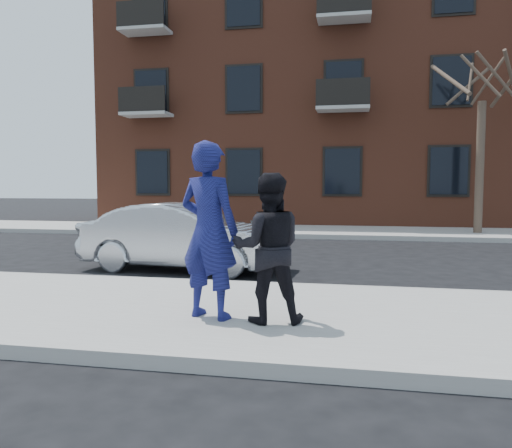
% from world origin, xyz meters
% --- Properties ---
extents(ground, '(100.00, 100.00, 0.00)m').
position_xyz_m(ground, '(0.00, 0.00, 0.00)').
color(ground, black).
rests_on(ground, ground).
extents(near_sidewalk, '(50.00, 3.50, 0.15)m').
position_xyz_m(near_sidewalk, '(0.00, -0.25, 0.07)').
color(near_sidewalk, gray).
rests_on(near_sidewalk, ground).
extents(near_curb, '(50.00, 0.10, 0.15)m').
position_xyz_m(near_curb, '(0.00, 1.55, 0.07)').
color(near_curb, '#999691').
rests_on(near_curb, ground).
extents(far_sidewalk, '(50.00, 3.50, 0.15)m').
position_xyz_m(far_sidewalk, '(0.00, 11.25, 0.07)').
color(far_sidewalk, gray).
rests_on(far_sidewalk, ground).
extents(far_curb, '(50.00, 0.10, 0.15)m').
position_xyz_m(far_curb, '(0.00, 9.45, 0.07)').
color(far_curb, '#999691').
rests_on(far_curb, ground).
extents(apartment_building, '(24.30, 10.30, 12.30)m').
position_xyz_m(apartment_building, '(2.00, 18.00, 6.16)').
color(apartment_building, brown).
rests_on(apartment_building, ground).
extents(street_tree, '(3.60, 3.60, 6.80)m').
position_xyz_m(street_tree, '(4.50, 11.00, 5.52)').
color(street_tree, '#3D2E24').
rests_on(street_tree, far_sidewalk).
extents(silver_sedan, '(4.13, 1.70, 1.33)m').
position_xyz_m(silver_sedan, '(-2.76, 3.20, 0.67)').
color(silver_sedan, '#B7BABF').
rests_on(silver_sedan, ground).
extents(man_hoodie, '(0.86, 0.69, 2.05)m').
position_xyz_m(man_hoodie, '(-1.10, -0.64, 1.18)').
color(man_hoodie, navy).
rests_on(man_hoodie, near_sidewalk).
extents(man_peacoat, '(0.94, 0.80, 1.69)m').
position_xyz_m(man_peacoat, '(-0.40, -0.69, 0.99)').
color(man_peacoat, black).
rests_on(man_peacoat, near_sidewalk).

